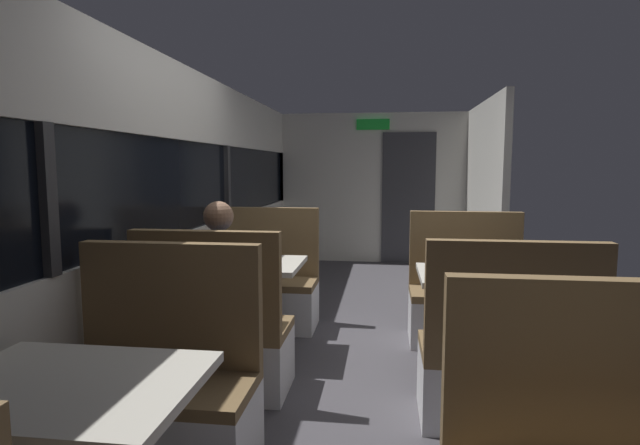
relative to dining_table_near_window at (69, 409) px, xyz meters
The scene contains 14 objects.
ground_plane 2.36m from the dining_table_near_window, 66.82° to the left, with size 3.30×9.20×0.02m, color #423F44.
carriage_window_panel_left 2.21m from the dining_table_near_window, 104.90° to the left, with size 0.09×8.48×2.30m.
carriage_end_bulkhead 6.38m from the dining_table_near_window, 81.37° to the left, with size 2.90×0.11×2.30m.
carriage_aisle_panel_right 5.63m from the dining_table_near_window, 65.26° to the left, with size 0.08×2.40×2.30m, color beige.
dining_table_near_window is the anchor object (origin of this frame).
bench_near_window_facing_entry 0.77m from the dining_table_near_window, 90.00° to the left, with size 0.95×0.50×1.10m.
dining_table_mid_window 2.23m from the dining_table_near_window, 90.00° to the left, with size 0.90×0.70×0.74m.
bench_mid_window_facing_end 1.56m from the dining_table_near_window, 90.00° to the left, with size 0.95×0.50×1.10m.
bench_mid_window_facing_entry 2.95m from the dining_table_near_window, 90.00° to the left, with size 0.95×0.50×1.10m.
dining_table_rear_aisle 2.71m from the dining_table_near_window, 48.61° to the left, with size 0.90×0.70×0.74m.
bench_rear_aisle_facing_end 2.25m from the dining_table_near_window, 36.65° to the left, with size 0.95×0.50×1.10m.
bench_rear_aisle_facing_entry 3.28m from the dining_table_near_window, 56.76° to the left, with size 0.95×0.50×1.10m.
seated_passenger 1.61m from the dining_table_near_window, 90.00° to the left, with size 0.47×0.55×1.26m.
coffee_cup_primary 2.10m from the dining_table_near_window, 89.31° to the left, with size 0.07×0.07×0.09m.
Camera 1 is at (0.20, -3.65, 1.49)m, focal length 28.26 mm.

